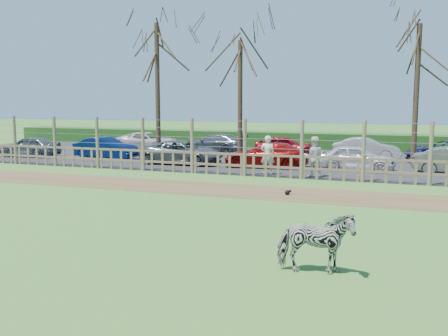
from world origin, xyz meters
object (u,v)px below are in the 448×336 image
(car_9, at_px, (214,143))
(car_8, at_px, (148,141))
(visitor_a, at_px, (268,155))
(crow, at_px, (288,192))
(car_0, at_px, (30,146))
(tree_left, at_px, (157,58))
(tree_mid, at_px, (240,71))
(tree_right, at_px, (418,60))
(car_2, at_px, (182,152))
(zebra, at_px, (315,243))
(car_12, at_px, (448,151))
(visitor_b, at_px, (314,157))
(car_11, at_px, (366,149))
(car_3, at_px, (267,155))
(car_10, at_px, (285,146))
(car_4, at_px, (357,158))
(car_1, at_px, (106,148))

(car_9, bearing_deg, car_8, -85.14)
(visitor_a, relative_size, crow, 7.31)
(crow, height_order, car_0, car_0)
(tree_left, bearing_deg, tree_mid, 12.53)
(tree_right, xyz_separation_m, car_2, (-11.25, -3.27, -4.60))
(zebra, xyz_separation_m, car_12, (3.75, 19.20, 0.03))
(visitor_b, xyz_separation_m, car_11, (1.68, 7.36, -0.26))
(visitor_b, bearing_deg, tree_mid, -57.15)
(zebra, relative_size, visitor_b, 0.84)
(car_3, xyz_separation_m, car_9, (-4.84, 5.40, 0.00))
(visitor_b, relative_size, car_12, 0.40)
(tree_right, bearing_deg, zebra, -96.66)
(tree_left, distance_m, zebra, 20.26)
(car_0, xyz_separation_m, car_9, (9.34, 5.52, 0.00))
(crow, relative_size, car_10, 0.07)
(car_10, bearing_deg, zebra, -165.57)
(zebra, distance_m, visitor_b, 12.16)
(tree_right, bearing_deg, car_3, -155.54)
(car_8, xyz_separation_m, car_10, (9.09, 0.03, 0.00))
(car_9, relative_size, car_11, 1.14)
(tree_right, xyz_separation_m, car_9, (-11.63, 2.31, -4.60))
(car_0, height_order, car_4, same)
(car_3, bearing_deg, car_8, -125.26)
(car_2, bearing_deg, car_0, 89.40)
(car_3, bearing_deg, visitor_a, 10.00)
(car_3, bearing_deg, visitor_b, 42.81)
(visitor_a, bearing_deg, visitor_b, 177.01)
(car_2, bearing_deg, car_8, 41.70)
(tree_right, relative_size, car_4, 2.09)
(car_8, bearing_deg, tree_mid, -105.23)
(tree_left, distance_m, car_12, 16.34)
(car_0, height_order, car_1, same)
(car_1, distance_m, car_4, 13.65)
(car_9, relative_size, car_12, 0.96)
(car_2, distance_m, car_3, 4.46)
(tree_right, xyz_separation_m, car_8, (-16.17, 2.20, -4.60))
(zebra, xyz_separation_m, car_8, (-14.13, 19.64, 0.03))
(car_0, distance_m, car_10, 14.92)
(tree_right, xyz_separation_m, car_10, (-7.08, 2.23, -4.60))
(car_0, xyz_separation_m, car_8, (4.81, 5.41, 0.00))
(zebra, relative_size, car_2, 0.33)
(car_4, xyz_separation_m, car_11, (0.11, 4.76, 0.00))
(car_3, bearing_deg, car_9, -143.97)
(car_10, distance_m, car_11, 4.67)
(visitor_a, height_order, visitor_b, same)
(visitor_b, relative_size, crow, 7.31)
(zebra, distance_m, car_1, 20.40)
(tree_left, relative_size, crow, 33.37)
(car_4, bearing_deg, car_3, 95.36)
(tree_mid, xyz_separation_m, car_9, (-2.63, 2.81, -4.23))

